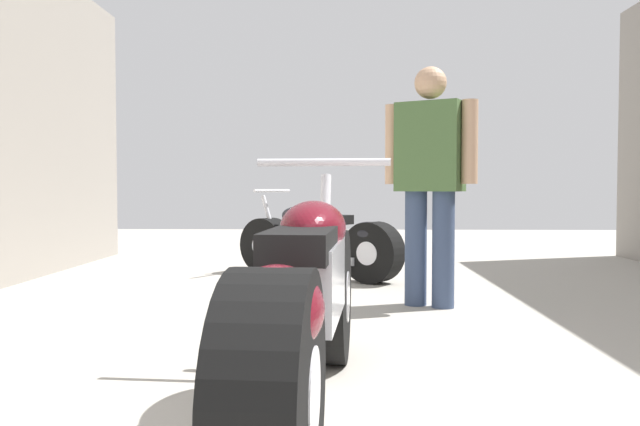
% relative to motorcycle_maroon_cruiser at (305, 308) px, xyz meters
% --- Properties ---
extents(ground_plane, '(18.44, 18.44, 0.00)m').
position_rel_motorcycle_maroon_cruiser_xyz_m(ground_plane, '(0.44, 1.58, -0.42)').
color(ground_plane, '#A8A399').
extents(motorcycle_maroon_cruiser, '(0.63, 2.15, 1.00)m').
position_rel_motorcycle_maroon_cruiser_xyz_m(motorcycle_maroon_cruiser, '(0.00, 0.00, 0.00)').
color(motorcycle_maroon_cruiser, black).
rests_on(motorcycle_maroon_cruiser, ground_plane).
extents(motorcycle_black_naked, '(1.62, 1.19, 0.85)m').
position_rel_motorcycle_maroon_cruiser_xyz_m(motorcycle_black_naked, '(-0.06, 3.74, -0.07)').
color(motorcycle_black_naked, black).
rests_on(motorcycle_black_naked, ground_plane).
extents(mechanic_in_blue, '(0.67, 0.43, 1.73)m').
position_rel_motorcycle_maroon_cruiser_xyz_m(mechanic_in_blue, '(0.78, 2.29, 0.56)').
color(mechanic_in_blue, '#384766').
rests_on(mechanic_in_blue, ground_plane).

